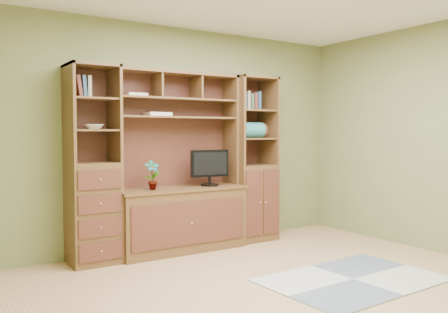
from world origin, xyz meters
TOP-DOWN VIEW (x-y plane):
  - room at (0.00, 0.00)m, footprint 4.60×4.10m
  - center_hutch at (-0.17, 1.73)m, footprint 1.54×0.53m
  - left_tower at (-1.17, 1.77)m, footprint 0.50×0.45m
  - right_tower at (0.86, 1.77)m, footprint 0.55×0.45m
  - rug at (0.66, -0.09)m, footprint 1.65×1.14m
  - monitor at (0.20, 1.70)m, footprint 0.50×0.26m
  - orchid at (-0.53, 1.70)m, footprint 0.17×0.12m
  - magazines at (-0.40, 1.82)m, footprint 0.27×0.20m
  - bowl at (-1.16, 1.77)m, footprint 0.21×0.21m
  - blanket_teal at (0.80, 1.73)m, footprint 0.34×0.20m
  - blanket_red at (1.00, 1.85)m, footprint 0.35×0.19m

SIDE VIEW (x-z plane):
  - rug at x=0.66m, z-range 0.00..0.01m
  - orchid at x=-0.53m, z-range 0.73..1.06m
  - monitor at x=0.20m, z-range 0.73..1.31m
  - center_hutch at x=-0.17m, z-range 0.00..2.05m
  - left_tower at x=-1.17m, z-range 0.00..2.05m
  - right_tower at x=0.86m, z-range 0.00..2.05m
  - room at x=0.00m, z-range -0.02..2.62m
  - blanket_red at x=1.00m, z-range 1.29..1.48m
  - blanket_teal at x=0.80m, z-range 1.29..1.49m
  - bowl at x=-1.16m, z-range 1.39..1.44m
  - magazines at x=-0.40m, z-range 1.54..1.58m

